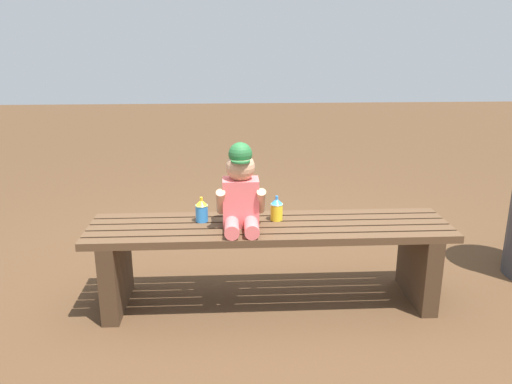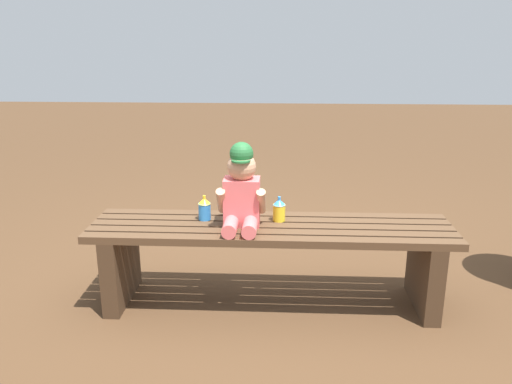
# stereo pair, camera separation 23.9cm
# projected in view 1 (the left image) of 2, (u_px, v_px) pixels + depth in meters

# --- Properties ---
(ground_plane) EXTENTS (16.00, 16.00, 0.00)m
(ground_plane) POSITION_uv_depth(u_px,v_px,m) (269.00, 302.00, 2.62)
(ground_plane) COLOR #4C331E
(park_bench) EXTENTS (1.75, 0.40, 0.42)m
(park_bench) POSITION_uv_depth(u_px,v_px,m) (270.00, 249.00, 2.54)
(park_bench) COLOR #513823
(park_bench) RESTS_ON ground_plane
(child_figure) EXTENTS (0.23, 0.27, 0.40)m
(child_figure) POSITION_uv_depth(u_px,v_px,m) (241.00, 191.00, 2.42)
(child_figure) COLOR #E56666
(child_figure) RESTS_ON park_bench
(sippy_cup_left) EXTENTS (0.06, 0.06, 0.12)m
(sippy_cup_left) POSITION_uv_depth(u_px,v_px,m) (202.00, 210.00, 2.52)
(sippy_cup_left) COLOR #338CE5
(sippy_cup_left) RESTS_ON park_bench
(sippy_cup_right) EXTENTS (0.06, 0.06, 0.12)m
(sippy_cup_right) POSITION_uv_depth(u_px,v_px,m) (277.00, 209.00, 2.54)
(sippy_cup_right) COLOR yellow
(sippy_cup_right) RESTS_ON park_bench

